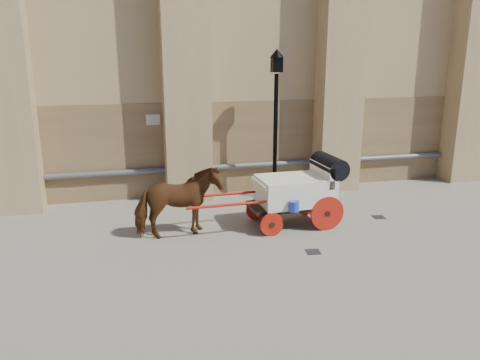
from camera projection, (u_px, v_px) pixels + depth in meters
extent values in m
plane|color=gray|center=(249.00, 237.00, 11.77)|extent=(90.00, 90.00, 0.00)
cube|color=olive|center=(274.00, 145.00, 15.74)|extent=(44.00, 0.35, 3.00)
cylinder|color=#59595B|center=(277.00, 164.00, 15.64)|extent=(42.00, 0.18, 0.18)
cube|color=beige|center=(153.00, 120.00, 14.38)|extent=(0.42, 0.04, 0.32)
imported|color=#573016|center=(178.00, 203.00, 11.58)|extent=(2.23, 1.28, 1.77)
cube|color=black|center=(291.00, 205.00, 12.47)|extent=(2.26, 1.08, 0.12)
cube|color=white|center=(295.00, 190.00, 12.39)|extent=(1.96, 1.32, 0.71)
cube|color=white|center=(322.00, 173.00, 12.49)|extent=(0.19, 1.27, 0.56)
cube|color=white|center=(264.00, 183.00, 12.10)|extent=(0.39, 1.12, 0.10)
cylinder|color=black|center=(329.00, 166.00, 12.49)|extent=(0.60, 1.28, 0.57)
cylinder|color=#B51A0D|center=(327.00, 213.00, 12.11)|extent=(0.91, 0.09, 0.91)
cylinder|color=#B51A0D|center=(308.00, 199.00, 13.28)|extent=(0.91, 0.09, 0.91)
cylinder|color=#B51A0D|center=(272.00, 224.00, 11.76)|extent=(0.61, 0.08, 0.61)
cylinder|color=#B51A0D|center=(257.00, 209.00, 12.92)|extent=(0.61, 0.08, 0.61)
cylinder|color=#B51A0D|center=(235.00, 204.00, 11.53)|extent=(2.43, 0.14, 0.07)
cylinder|color=#B51A0D|center=(226.00, 194.00, 12.38)|extent=(2.43, 0.14, 0.07)
cylinder|color=#2540BC|center=(294.00, 206.00, 11.71)|extent=(0.26, 0.26, 0.26)
cylinder|color=black|center=(275.00, 138.00, 14.46)|extent=(0.13, 0.13, 3.89)
cone|color=black|center=(274.00, 192.00, 14.91)|extent=(0.39, 0.39, 0.39)
cube|color=black|center=(277.00, 64.00, 13.88)|extent=(0.30, 0.30, 0.45)
cone|color=black|center=(277.00, 53.00, 13.80)|extent=(0.43, 0.43, 0.26)
cube|color=black|center=(313.00, 252.00, 10.86)|extent=(0.36, 0.36, 0.01)
cube|color=black|center=(379.00, 217.00, 13.17)|extent=(0.35, 0.35, 0.01)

